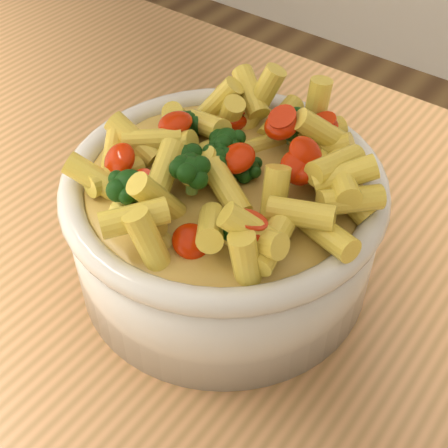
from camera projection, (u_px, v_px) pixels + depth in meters
The scene contains 3 objects.
table at pixel (120, 298), 0.68m from camera, with size 1.20×0.80×0.90m.
serving_bowl at pixel (224, 223), 0.53m from camera, with size 0.27×0.27×0.11m.
pasta_salad at pixel (224, 158), 0.48m from camera, with size 0.21×0.21×0.05m.
Camera 1 is at (0.35, -0.27, 1.33)m, focal length 50.00 mm.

